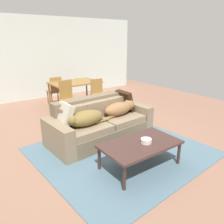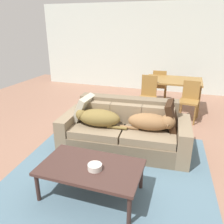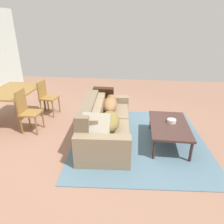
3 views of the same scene
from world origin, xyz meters
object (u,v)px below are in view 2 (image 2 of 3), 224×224
(bowl_on_coffee_table, at_px, (95,167))
(dining_chair_near_left, at_px, (148,94))
(coffee_table, at_px, (91,169))
(dining_chair_far_left, at_px, (159,84))
(couch, at_px, (125,131))
(dining_chair_near_right, at_px, (190,99))
(dog_on_left_cushion, at_px, (98,118))
(throw_pillow_by_right_arm, at_px, (172,116))
(dog_on_right_cushion, at_px, (152,122))
(dining_table, at_px, (173,82))
(throw_pillow_by_left_arm, at_px, (83,108))

(bowl_on_coffee_table, relative_size, dining_chair_near_left, 0.18)
(coffee_table, relative_size, dining_chair_far_left, 1.41)
(couch, height_order, dining_chair_near_right, dining_chair_near_right)
(dog_on_left_cushion, bearing_deg, throw_pillow_by_right_arm, 9.55)
(dog_on_right_cushion, bearing_deg, dog_on_left_cushion, -177.67)
(dog_on_right_cushion, distance_m, dining_chair_near_right, 1.82)
(couch, height_order, throw_pillow_by_right_arm, throw_pillow_by_right_arm)
(coffee_table, xyz_separation_m, dining_chair_near_right, (1.10, 2.96, 0.12))
(dog_on_left_cushion, height_order, bowl_on_coffee_table, dog_on_left_cushion)
(throw_pillow_by_right_arm, xyz_separation_m, dining_table, (-0.16, 2.16, 0.06))
(dog_on_right_cushion, relative_size, throw_pillow_by_left_arm, 1.88)
(dog_on_left_cushion, distance_m, coffee_table, 1.20)
(coffee_table, bearing_deg, throw_pillow_by_right_arm, 59.55)
(dog_on_right_cushion, distance_m, coffee_table, 1.36)
(dog_on_right_cushion, relative_size, bowl_on_coffee_table, 5.09)
(dog_on_left_cushion, bearing_deg, dog_on_right_cushion, 2.33)
(throw_pillow_by_right_arm, distance_m, dining_table, 2.17)
(dining_table, distance_m, dining_chair_far_left, 0.73)
(dining_table, bearing_deg, dog_on_right_cushion, -93.04)
(dog_on_left_cushion, bearing_deg, dining_chair_near_right, 47.17)
(dining_table, bearing_deg, coffee_table, -100.64)
(bowl_on_coffee_table, distance_m, dining_table, 3.69)
(coffee_table, height_order, dining_chair_near_left, dining_chair_near_left)
(coffee_table, height_order, dining_table, dining_table)
(throw_pillow_by_left_arm, xyz_separation_m, dining_chair_near_right, (1.80, 1.66, -0.14))
(bowl_on_coffee_table, bearing_deg, dog_on_right_cushion, 69.74)
(bowl_on_coffee_table, distance_m, dining_chair_near_right, 3.18)
(throw_pillow_by_left_arm, relative_size, dining_chair_near_left, 0.49)
(dining_chair_near_right, bearing_deg, coffee_table, -103.49)
(couch, xyz_separation_m, throw_pillow_by_right_arm, (0.76, 0.11, 0.33))
(throw_pillow_by_left_arm, relative_size, throw_pillow_by_right_arm, 1.00)
(dog_on_left_cushion, xyz_separation_m, throw_pillow_by_left_arm, (-0.34, 0.18, 0.07))
(couch, distance_m, dining_table, 2.38)
(bowl_on_coffee_table, bearing_deg, coffee_table, 147.41)
(dog_on_left_cushion, relative_size, dog_on_right_cushion, 1.03)
(dining_chair_near_left, height_order, dining_chair_far_left, dining_chair_near_left)
(dog_on_left_cushion, distance_m, dog_on_right_cushion, 0.91)
(bowl_on_coffee_table, xyz_separation_m, dining_chair_near_left, (0.09, 3.05, 0.05))
(couch, xyz_separation_m, dining_table, (0.60, 2.27, 0.39))
(throw_pillow_by_left_arm, xyz_separation_m, throw_pillow_by_right_arm, (1.54, 0.12, 0.00))
(dog_on_right_cushion, bearing_deg, bowl_on_coffee_table, -114.61)
(bowl_on_coffee_table, relative_size, dining_chair_far_left, 0.19)
(bowl_on_coffee_table, height_order, dining_chair_near_right, dining_chair_near_right)
(throw_pillow_by_right_arm, bearing_deg, dog_on_right_cushion, -146.69)
(throw_pillow_by_left_arm, relative_size, dining_table, 0.34)
(dog_on_right_cushion, relative_size, dining_chair_near_right, 0.98)
(dog_on_left_cushion, relative_size, coffee_table, 0.72)
(dog_on_right_cushion, bearing_deg, coffee_table, -118.32)
(throw_pillow_by_right_arm, xyz_separation_m, bowl_on_coffee_table, (-0.76, -1.47, -0.19))
(couch, relative_size, dog_on_left_cushion, 2.47)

